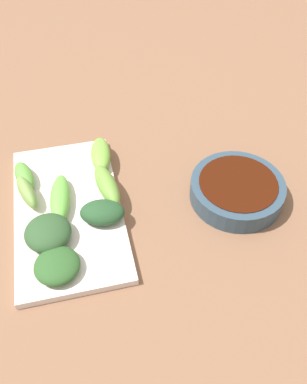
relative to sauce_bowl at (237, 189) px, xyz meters
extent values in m
cube|color=brown|center=(0.15, -0.04, -0.03)|extent=(2.10, 2.10, 0.02)
cylinder|color=#314758|center=(0.00, 0.00, 0.00)|extent=(0.14, 0.14, 0.03)
cylinder|color=#3B1306|center=(0.00, 0.00, 0.00)|extent=(0.12, 0.12, 0.02)
cube|color=silver|center=(0.26, -0.03, -0.01)|extent=(0.16, 0.28, 0.01)
ellipsoid|color=#78B441|center=(0.19, -0.12, 0.01)|extent=(0.04, 0.08, 0.02)
ellipsoid|color=#5FA13F|center=(0.31, -0.10, 0.00)|extent=(0.04, 0.07, 0.02)
ellipsoid|color=#2D5827|center=(0.28, 0.08, 0.00)|extent=(0.07, 0.07, 0.02)
ellipsoid|color=#254B29|center=(0.21, 0.00, 0.01)|extent=(0.07, 0.06, 0.03)
ellipsoid|color=#6E9F3D|center=(0.19, -0.05, 0.01)|extent=(0.04, 0.09, 0.03)
ellipsoid|color=#2D4F2A|center=(0.28, 0.02, 0.01)|extent=(0.08, 0.08, 0.03)
ellipsoid|color=#79A14E|center=(0.31, -0.06, 0.01)|extent=(0.04, 0.07, 0.03)
ellipsoid|color=#67B444|center=(0.26, -0.04, 0.01)|extent=(0.04, 0.10, 0.02)
camera|label=1|loc=(0.22, 0.38, 0.46)|focal=38.38mm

